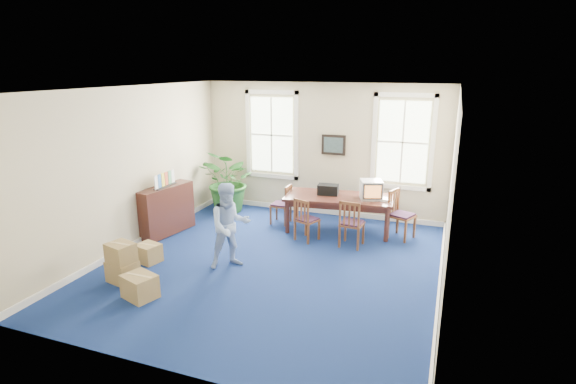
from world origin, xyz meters
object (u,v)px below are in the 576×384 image
(crt_tv, at_px, (371,190))
(man, at_px, (230,226))
(cardboard_boxes, at_px, (134,261))
(chair_near_left, at_px, (307,219))
(credenza, at_px, (166,211))
(potted_plant, at_px, (230,181))
(conference_table, at_px, (338,213))

(crt_tv, xyz_separation_m, man, (-2.08, -2.57, -0.21))
(man, distance_m, cardboard_boxes, 1.73)
(crt_tv, bearing_deg, chair_near_left, -162.99)
(credenza, distance_m, potted_plant, 1.99)
(conference_table, height_order, man, man)
(crt_tv, xyz_separation_m, potted_plant, (-3.57, 0.32, -0.21))
(crt_tv, relative_size, man, 0.31)
(crt_tv, relative_size, chair_near_left, 0.53)
(man, bearing_deg, conference_table, 19.51)
(credenza, height_order, cardboard_boxes, credenza)
(man, xyz_separation_m, credenza, (-2.08, 1.01, -0.26))
(chair_near_left, height_order, man, man)
(chair_near_left, xyz_separation_m, potted_plant, (-2.40, 1.17, 0.33))
(potted_plant, bearing_deg, chair_near_left, -26.04)
(man, distance_m, credenza, 2.32)
(conference_table, distance_m, credenza, 3.78)
(conference_table, distance_m, cardboard_boxes, 4.49)
(credenza, bearing_deg, crt_tv, 31.33)
(crt_tv, bearing_deg, cardboard_boxes, -151.54)
(chair_near_left, bearing_deg, crt_tv, -122.30)
(cardboard_boxes, bearing_deg, potted_plant, 93.03)
(chair_near_left, distance_m, potted_plant, 2.69)
(chair_near_left, bearing_deg, man, 83.75)
(conference_table, bearing_deg, potted_plant, 166.31)
(chair_near_left, relative_size, potted_plant, 0.59)
(crt_tv, height_order, cardboard_boxes, crt_tv)
(man, relative_size, credenza, 1.17)
(conference_table, distance_m, chair_near_left, 0.93)
(conference_table, relative_size, credenza, 1.73)
(conference_table, bearing_deg, man, -125.17)
(credenza, height_order, potted_plant, potted_plant)
(chair_near_left, distance_m, man, 1.98)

